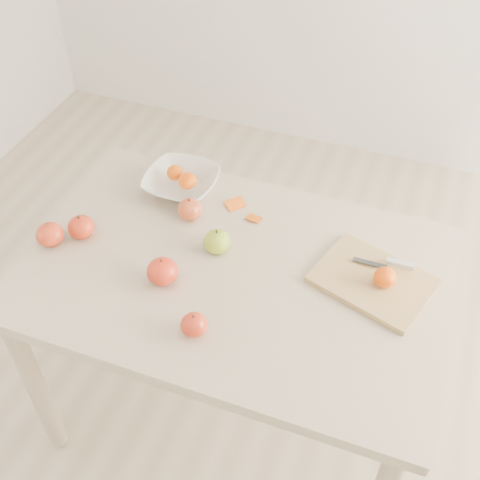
% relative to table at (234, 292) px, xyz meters
% --- Properties ---
extents(ground, '(3.50, 3.50, 0.00)m').
position_rel_table_xyz_m(ground, '(0.00, 0.00, -0.65)').
color(ground, '#C6B293').
rests_on(ground, ground).
extents(table, '(1.20, 0.80, 0.75)m').
position_rel_table_xyz_m(table, '(0.00, 0.00, 0.00)').
color(table, beige).
rests_on(table, ground).
extents(cutting_board, '(0.36, 0.31, 0.02)m').
position_rel_table_xyz_m(cutting_board, '(0.38, 0.08, 0.11)').
color(cutting_board, tan).
rests_on(cutting_board, table).
extents(board_tangerine, '(0.06, 0.06, 0.05)m').
position_rel_table_xyz_m(board_tangerine, '(0.41, 0.07, 0.14)').
color(board_tangerine, '#DA4E07').
rests_on(board_tangerine, cutting_board).
extents(fruit_bowl, '(0.23, 0.23, 0.06)m').
position_rel_table_xyz_m(fruit_bowl, '(-0.28, 0.27, 0.13)').
color(fruit_bowl, white).
rests_on(fruit_bowl, table).
extents(bowl_tangerine_near, '(0.06, 0.06, 0.05)m').
position_rel_table_xyz_m(bowl_tangerine_near, '(-0.31, 0.28, 0.15)').
color(bowl_tangerine_near, '#E45908').
rests_on(bowl_tangerine_near, fruit_bowl).
extents(bowl_tangerine_far, '(0.06, 0.06, 0.05)m').
position_rel_table_xyz_m(bowl_tangerine_far, '(-0.25, 0.26, 0.15)').
color(bowl_tangerine_far, '#E44F08').
rests_on(bowl_tangerine_far, fruit_bowl).
extents(orange_peel_a, '(0.07, 0.07, 0.01)m').
position_rel_table_xyz_m(orange_peel_a, '(-0.09, 0.26, 0.10)').
color(orange_peel_a, orange).
rests_on(orange_peel_a, table).
extents(orange_peel_b, '(0.05, 0.04, 0.01)m').
position_rel_table_xyz_m(orange_peel_b, '(-0.02, 0.22, 0.10)').
color(orange_peel_b, '#C4550D').
rests_on(orange_peel_b, table).
extents(paring_knife, '(0.17, 0.04, 0.01)m').
position_rel_table_xyz_m(paring_knife, '(0.42, 0.16, 0.12)').
color(paring_knife, silver).
rests_on(paring_knife, cutting_board).
extents(apple_green, '(0.08, 0.08, 0.07)m').
position_rel_table_xyz_m(apple_green, '(-0.07, 0.05, 0.13)').
color(apple_green, '#649C1D').
rests_on(apple_green, table).
extents(apple_red_e, '(0.07, 0.07, 0.06)m').
position_rel_table_xyz_m(apple_red_e, '(-0.02, -0.24, 0.13)').
color(apple_red_e, maroon).
rests_on(apple_red_e, table).
extents(apple_red_a, '(0.07, 0.07, 0.07)m').
position_rel_table_xyz_m(apple_red_a, '(-0.20, 0.16, 0.13)').
color(apple_red_a, maroon).
rests_on(apple_red_a, table).
extents(apple_red_c, '(0.09, 0.09, 0.08)m').
position_rel_table_xyz_m(apple_red_c, '(-0.17, -0.11, 0.14)').
color(apple_red_c, '#A6070E').
rests_on(apple_red_c, table).
extents(apple_red_d, '(0.08, 0.08, 0.07)m').
position_rel_table_xyz_m(apple_red_d, '(-0.54, -0.09, 0.14)').
color(apple_red_d, '#9F0903').
rests_on(apple_red_d, table).
extents(apple_red_b, '(0.08, 0.08, 0.07)m').
position_rel_table_xyz_m(apple_red_b, '(-0.47, -0.03, 0.13)').
color(apple_red_b, '#A61A0D').
rests_on(apple_red_b, table).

